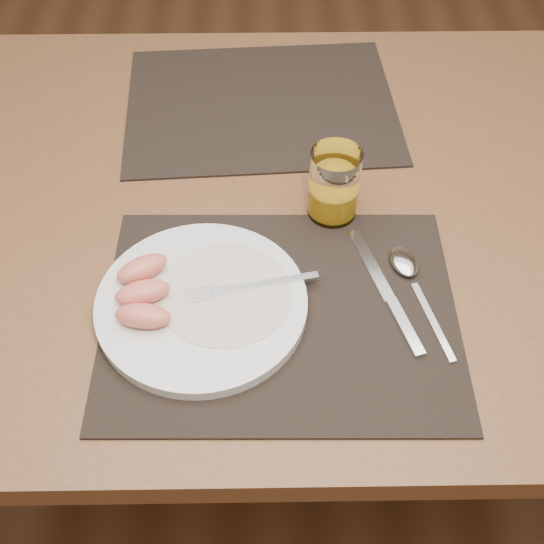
{
  "coord_description": "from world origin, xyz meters",
  "views": [
    {
      "loc": [
        -0.01,
        -0.74,
        1.45
      ],
      "look_at": [
        -0.0,
        -0.17,
        0.77
      ],
      "focal_mm": 45.0,
      "sensor_mm": 36.0,
      "label": 1
    }
  ],
  "objects": [
    {
      "name": "fork",
      "position": [
        -0.04,
        -0.19,
        0.77
      ],
      "size": [
        0.17,
        0.05,
        0.0
      ],
      "color": "silver",
      "rests_on": "plate"
    },
    {
      "name": "plate",
      "position": [
        -0.09,
        -0.21,
        0.76
      ],
      "size": [
        0.27,
        0.27,
        0.02
      ],
      "primitive_type": "cylinder",
      "color": "white",
      "rests_on": "placemat_near"
    },
    {
      "name": "juice_glass",
      "position": [
        0.09,
        -0.04,
        0.8
      ],
      "size": [
        0.07,
        0.07,
        0.11
      ],
      "color": "white",
      "rests_on": "placemat_near"
    },
    {
      "name": "plate_dressing",
      "position": [
        -0.06,
        -0.2,
        0.77
      ],
      "size": [
        0.17,
        0.17,
        0.0
      ],
      "color": "white",
      "rests_on": "plate"
    },
    {
      "name": "table",
      "position": [
        0.0,
        0.0,
        0.67
      ],
      "size": [
        1.4,
        0.9,
        0.75
      ],
      "color": "brown",
      "rests_on": "ground"
    },
    {
      "name": "placemat_near",
      "position": [
        0.01,
        -0.22,
        0.75
      ],
      "size": [
        0.45,
        0.36,
        0.0
      ],
      "primitive_type": "cube",
      "rotation": [
        0.0,
        0.0,
        -0.01
      ],
      "color": "black",
      "rests_on": "table"
    },
    {
      "name": "spoon",
      "position": [
        0.18,
        -0.16,
        0.76
      ],
      "size": [
        0.07,
        0.19,
        0.01
      ],
      "color": "silver",
      "rests_on": "placemat_near"
    },
    {
      "name": "ground",
      "position": [
        0.0,
        0.0,
        0.0
      ],
      "size": [
        5.0,
        5.0,
        0.0
      ],
      "primitive_type": "plane",
      "color": "brown",
      "rests_on": "ground"
    },
    {
      "name": "knife",
      "position": [
        0.15,
        -0.2,
        0.76
      ],
      "size": [
        0.08,
        0.22,
        0.01
      ],
      "color": "silver",
      "rests_on": "placemat_near"
    },
    {
      "name": "grapefruit_wedges",
      "position": [
        -0.16,
        -0.21,
        0.78
      ],
      "size": [
        0.08,
        0.13,
        0.03
      ],
      "color": "#E7775E",
      "rests_on": "plate"
    },
    {
      "name": "placemat_far",
      "position": [
        -0.01,
        0.22,
        0.75
      ],
      "size": [
        0.47,
        0.38,
        0.0
      ],
      "primitive_type": "cube",
      "rotation": [
        0.0,
        0.0,
        0.06
      ],
      "color": "black",
      "rests_on": "table"
    }
  ]
}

